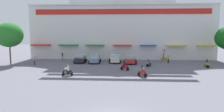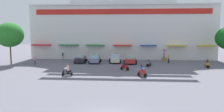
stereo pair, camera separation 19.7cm
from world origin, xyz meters
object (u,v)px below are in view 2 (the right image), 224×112
(scooter_rider_0, at_px, (142,72))
(pedestrian_0, at_px, (35,60))
(pedestrian_2, at_px, (63,55))
(scooter_rider_1, at_px, (67,71))
(parked_car_0, at_px, (81,59))
(parked_car_2, at_px, (115,58))
(pedestrian_1, at_px, (164,56))
(parked_car_3, at_px, (131,59))
(scooter_rider_6, at_px, (125,66))
(balloon_vendor_cart, at_px, (164,56))
(parked_car_1, at_px, (95,59))
(plaza_tree_0, at_px, (10,35))
(scooter_rider_5, at_px, (149,63))
(pedestrian_3, at_px, (169,58))
(scooter_rider_2, at_px, (207,64))

(scooter_rider_0, bearing_deg, pedestrian_0, 155.06)
(pedestrian_0, relative_size, pedestrian_2, 0.97)
(scooter_rider_1, bearing_deg, pedestrian_2, 109.23)
(parked_car_0, distance_m, parked_car_2, 6.56)
(parked_car_0, relative_size, pedestrian_1, 2.35)
(parked_car_3, xyz_separation_m, pedestrian_1, (6.77, 4.09, 0.27))
(scooter_rider_6, distance_m, balloon_vendor_cart, 12.27)
(parked_car_1, height_order, scooter_rider_1, parked_car_1)
(parked_car_0, relative_size, pedestrian_2, 2.46)
(plaza_tree_0, relative_size, balloon_vendor_cart, 2.97)
(parked_car_0, relative_size, scooter_rider_1, 2.75)
(parked_car_1, height_order, parked_car_2, parked_car_2)
(plaza_tree_0, relative_size, parked_car_2, 1.87)
(plaza_tree_0, relative_size, scooter_rider_1, 4.96)
(pedestrian_1, xyz_separation_m, balloon_vendor_cart, (-0.18, -1.26, 0.19))
(parked_car_0, xyz_separation_m, scooter_rider_5, (12.57, -3.60, -0.15))
(scooter_rider_0, bearing_deg, plaza_tree_0, 159.19)
(parked_car_3, height_order, pedestrian_2, pedestrian_2)
(parked_car_3, xyz_separation_m, scooter_rider_5, (3.06, -3.00, -0.15))
(scooter_rider_1, distance_m, pedestrian_0, 12.19)
(parked_car_1, relative_size, parked_car_3, 1.04)
(scooter_rider_0, relative_size, scooter_rider_5, 1.01)
(parked_car_2, bearing_deg, parked_car_3, -16.30)
(scooter_rider_5, bearing_deg, pedestrian_3, 43.24)
(parked_car_3, height_order, pedestrian_0, pedestrian_0)
(scooter_rider_2, xyz_separation_m, pedestrian_2, (-26.47, 7.55, 0.36))
(parked_car_1, relative_size, pedestrian_1, 2.40)
(parked_car_0, bearing_deg, parked_car_1, -5.82)
(pedestrian_3, bearing_deg, pedestrian_0, -171.70)
(parked_car_3, relative_size, scooter_rider_5, 2.68)
(scooter_rider_0, distance_m, scooter_rider_5, 8.45)
(parked_car_3, xyz_separation_m, scooter_rider_0, (1.37, -11.28, -0.11))
(parked_car_2, distance_m, pedestrian_2, 11.44)
(parked_car_3, relative_size, pedestrian_2, 2.41)
(scooter_rider_5, bearing_deg, pedestrian_1, 62.38)
(plaza_tree_0, distance_m, scooter_rider_2, 34.34)
(scooter_rider_5, height_order, pedestrian_1, pedestrian_1)
(plaza_tree_0, xyz_separation_m, parked_car_2, (18.55, 3.45, -4.49))
(parked_car_2, relative_size, parked_car_3, 0.98)
(parked_car_3, bearing_deg, scooter_rider_1, -126.62)
(pedestrian_3, bearing_deg, scooter_rider_6, -136.71)
(scooter_rider_1, distance_m, pedestrian_3, 19.93)
(scooter_rider_0, distance_m, scooter_rider_6, 5.04)
(plaza_tree_0, relative_size, parked_car_1, 1.76)
(scooter_rider_0, height_order, scooter_rider_1, scooter_rider_0)
(parked_car_0, bearing_deg, scooter_rider_1, -85.63)
(scooter_rider_5, xyz_separation_m, scooter_rider_6, (-4.04, -3.82, 0.03))
(plaza_tree_0, height_order, scooter_rider_5, plaza_tree_0)
(parked_car_3, xyz_separation_m, pedestrian_2, (-13.98, 3.93, 0.23))
(scooter_rider_2, relative_size, balloon_vendor_cart, 0.59)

